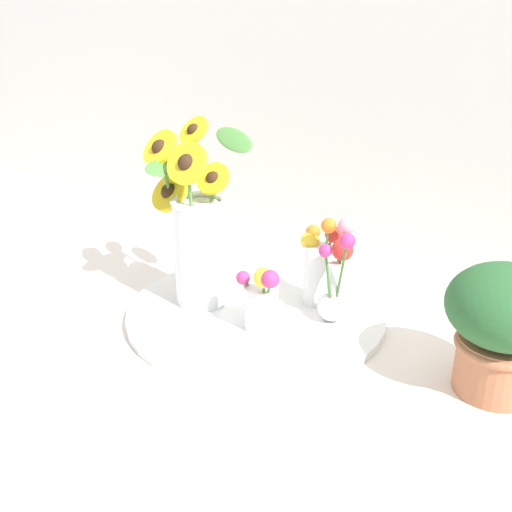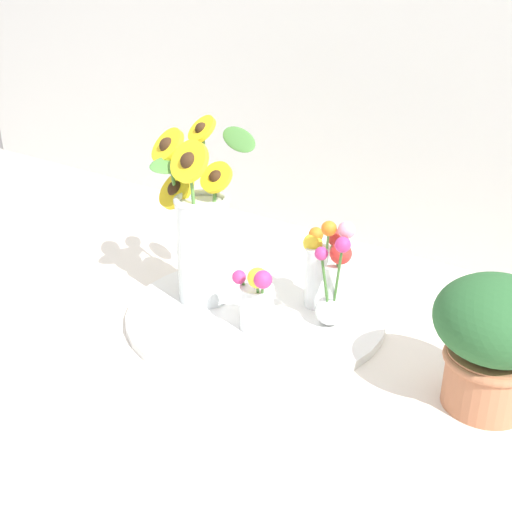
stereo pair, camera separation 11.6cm
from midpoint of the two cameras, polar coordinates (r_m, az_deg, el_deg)
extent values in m
plane|color=silver|center=(1.14, 1.49, -7.86)|extent=(6.00, 6.00, 0.00)
cylinder|color=white|center=(1.21, 2.75, -5.44)|extent=(0.52, 0.52, 0.02)
cylinder|color=silver|center=(1.20, -2.31, 0.38)|extent=(0.11, 0.11, 0.21)
torus|color=silver|center=(1.17, -2.40, 5.32)|extent=(0.11, 0.11, 0.01)
cylinder|color=#568E42|center=(1.22, -4.33, 1.90)|extent=(0.06, 0.03, 0.17)
cylinder|color=yellow|center=(1.22, -4.91, 6.27)|extent=(0.10, 0.07, 0.09)
sphere|color=#382314|center=(1.22, -4.91, 6.27)|extent=(0.04, 0.04, 0.04)
cylinder|color=#568E42|center=(1.18, -1.44, 2.41)|extent=(0.01, 0.04, 0.21)
cylinder|color=yellow|center=(1.16, -0.95, 7.46)|extent=(0.07, 0.05, 0.06)
sphere|color=#382314|center=(1.16, -0.95, 7.46)|extent=(0.03, 0.03, 0.03)
cylinder|color=#568E42|center=(1.17, -2.94, 2.71)|extent=(0.01, 0.02, 0.26)
cylinder|color=yellow|center=(1.13, -3.44, 8.94)|extent=(0.09, 0.05, 0.08)
sphere|color=#382314|center=(1.13, -3.44, 8.94)|extent=(0.04, 0.04, 0.04)
cylinder|color=#568E42|center=(1.21, -1.82, 5.22)|extent=(0.08, 0.07, 0.26)
cylinder|color=yellow|center=(1.23, -2.46, 11.93)|extent=(0.08, 0.06, 0.07)
sphere|color=#382314|center=(1.23, -2.46, 11.93)|extent=(0.03, 0.03, 0.03)
cylinder|color=#568E42|center=(1.21, -4.72, 4.27)|extent=(0.08, 0.04, 0.23)
cylinder|color=yellow|center=(1.22, -5.70, 10.36)|extent=(0.10, 0.06, 0.09)
sphere|color=#382314|center=(1.22, -5.70, 10.36)|extent=(0.03, 0.03, 0.03)
ellipsoid|color=#477F38|center=(1.18, 1.21, 11.03)|extent=(0.12, 0.09, 0.05)
ellipsoid|color=#477F38|center=(1.20, -4.81, 8.75)|extent=(0.06, 0.13, 0.03)
cylinder|color=white|center=(1.12, 3.03, -4.97)|extent=(0.06, 0.06, 0.09)
cylinder|color=#427533|center=(1.09, 3.61, -4.13)|extent=(0.03, 0.03, 0.09)
sphere|color=#C6337A|center=(1.05, 3.88, -2.29)|extent=(0.03, 0.03, 0.03)
cylinder|color=#427533|center=(1.09, 3.23, -4.29)|extent=(0.01, 0.02, 0.10)
sphere|color=yellow|center=(1.06, 3.28, -2.16)|extent=(0.04, 0.04, 0.04)
cylinder|color=#427533|center=(1.12, 2.15, -3.97)|extent=(0.02, 0.03, 0.08)
sphere|color=#C6337A|center=(1.10, 1.38, -2.09)|extent=(0.03, 0.03, 0.03)
sphere|color=white|center=(1.15, 9.95, -5.17)|extent=(0.06, 0.06, 0.06)
cylinder|color=white|center=(1.13, 10.16, -2.51)|extent=(0.03, 0.03, 0.06)
cylinder|color=#427533|center=(1.14, 10.63, -1.01)|extent=(0.01, 0.04, 0.13)
sphere|color=pink|center=(1.13, 11.55, 2.39)|extent=(0.03, 0.03, 0.03)
cylinder|color=#427533|center=(1.09, 10.84, -1.90)|extent=(0.03, 0.03, 0.13)
sphere|color=#C6337A|center=(1.05, 11.41, 1.00)|extent=(0.03, 0.03, 0.03)
cylinder|color=#427533|center=(1.13, 10.48, -2.46)|extent=(0.02, 0.01, 0.12)
sphere|color=red|center=(1.11, 11.05, 0.18)|extent=(0.04, 0.04, 0.04)
cylinder|color=#427533|center=(1.11, 9.59, -2.71)|extent=(0.01, 0.03, 0.13)
sphere|color=#C6337A|center=(1.07, 9.32, 0.17)|extent=(0.02, 0.02, 0.02)
cylinder|color=white|center=(1.21, 8.77, -2.08)|extent=(0.06, 0.06, 0.12)
cylinder|color=#568E42|center=(1.20, 9.46, -0.57)|extent=(0.03, 0.02, 0.10)
sphere|color=red|center=(1.18, 10.41, 1.67)|extent=(0.03, 0.03, 0.03)
cylinder|color=#568E42|center=(1.20, 8.32, -0.65)|extent=(0.01, 0.02, 0.11)
sphere|color=orange|center=(1.19, 8.52, 1.99)|extent=(0.03, 0.03, 0.03)
cylinder|color=#568E42|center=(1.20, 8.48, -1.12)|extent=(0.03, 0.01, 0.09)
sphere|color=yellow|center=(1.19, 8.20, 1.16)|extent=(0.04, 0.04, 0.04)
cylinder|color=#568E42|center=(1.17, 9.46, -0.67)|extent=(0.02, 0.02, 0.15)
sphere|color=orange|center=(1.13, 9.89, 2.54)|extent=(0.03, 0.03, 0.03)
cylinder|color=#B7704C|center=(1.03, 24.19, -10.79)|extent=(0.13, 0.13, 0.09)
torus|color=#B7704C|center=(1.01, 24.54, -9.02)|extent=(0.14, 0.14, 0.02)
ellipsoid|color=#285B2D|center=(0.98, 25.20, -5.54)|extent=(0.19, 0.19, 0.13)
camera|label=1|loc=(0.06, -87.14, 1.21)|focal=42.00mm
camera|label=2|loc=(0.06, 92.86, -1.21)|focal=42.00mm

